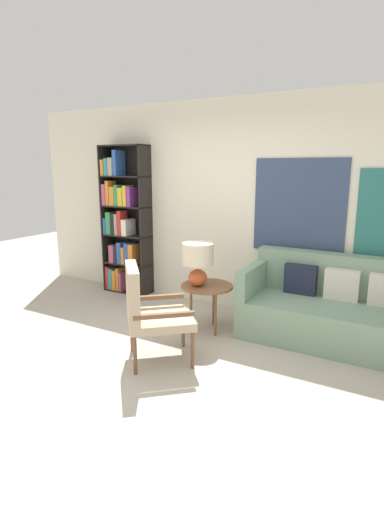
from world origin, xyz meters
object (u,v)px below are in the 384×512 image
object	(u,v)px
bookshelf	(123,225)
table_lamp	(198,259)
side_table	(207,289)
armchair	(148,307)
couch	(338,311)

from	to	relation	value
bookshelf	table_lamp	xyz separation A→B (m)	(1.70, -0.80, -0.17)
table_lamp	bookshelf	bearing A→B (deg)	154.72
side_table	table_lamp	world-z (taller)	table_lamp
armchair	side_table	xyz separation A→B (m)	(0.15, 0.94, -0.06)
bookshelf	armchair	xyz separation A→B (m)	(1.63, -1.67, -0.47)
armchair	couch	bearing A→B (deg)	42.81
couch	side_table	distance (m)	1.44
bookshelf	couch	xyz separation A→B (m)	(3.14, -0.27, -0.69)
couch	side_table	xyz separation A→B (m)	(-1.35, -0.46, 0.16)
bookshelf	armchair	distance (m)	2.38
side_table	armchair	bearing A→B (deg)	-99.22
armchair	side_table	bearing A→B (deg)	80.78
bookshelf	side_table	size ratio (longest dim) A/B	3.64
armchair	table_lamp	xyz separation A→B (m)	(0.07, 0.86, 0.30)
armchair	side_table	world-z (taller)	armchair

